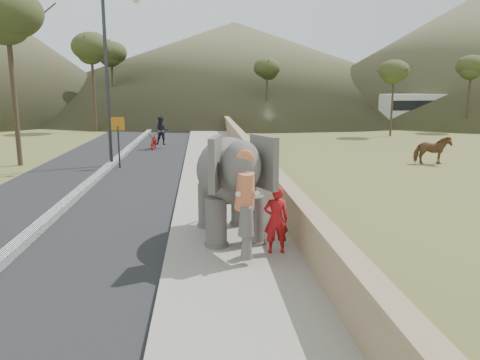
# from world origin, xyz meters

# --- Properties ---
(ground) EXTENTS (160.00, 160.00, 0.00)m
(ground) POSITION_xyz_m (0.00, 0.00, 0.00)
(ground) COLOR olive
(ground) RESTS_ON ground
(road) EXTENTS (7.00, 120.00, 0.03)m
(road) POSITION_xyz_m (-5.00, 10.00, 0.01)
(road) COLOR black
(road) RESTS_ON ground
(median) EXTENTS (0.35, 120.00, 0.22)m
(median) POSITION_xyz_m (-5.00, 10.00, 0.11)
(median) COLOR black
(median) RESTS_ON ground
(walkway) EXTENTS (3.00, 120.00, 0.15)m
(walkway) POSITION_xyz_m (0.00, 10.00, 0.07)
(walkway) COLOR #9E9687
(walkway) RESTS_ON ground
(parapet) EXTENTS (0.30, 120.00, 1.10)m
(parapet) POSITION_xyz_m (1.65, 10.00, 0.55)
(parapet) COLOR tan
(parapet) RESTS_ON ground
(lamppost) EXTENTS (1.76, 0.36, 8.00)m
(lamppost) POSITION_xyz_m (-4.69, 14.64, 4.87)
(lamppost) COLOR #2E2E33
(lamppost) RESTS_ON ground
(signboard) EXTENTS (0.60, 0.08, 2.40)m
(signboard) POSITION_xyz_m (-4.50, 13.97, 1.64)
(signboard) COLOR #2D2D33
(signboard) RESTS_ON ground
(cow) EXTENTS (1.76, 1.00, 1.41)m
(cow) POSITION_xyz_m (10.70, 13.84, 0.71)
(cow) COLOR brown
(cow) RESTS_ON ground
(distant_car) EXTENTS (4.25, 1.75, 1.44)m
(distant_car) POSITION_xyz_m (20.71, 36.53, 0.72)
(distant_car) COLOR silver
(distant_car) RESTS_ON ground
(bus_white) EXTENTS (11.16, 3.31, 3.10)m
(bus_white) POSITION_xyz_m (22.09, 35.39, 1.55)
(bus_white) COLOR silver
(bus_white) RESTS_ON ground
(hill_far) EXTENTS (80.00, 80.00, 14.00)m
(hill_far) POSITION_xyz_m (5.00, 70.00, 7.00)
(hill_far) COLOR brown
(hill_far) RESTS_ON ground
(elephant_and_man) EXTENTS (2.30, 3.71, 2.56)m
(elephant_and_man) POSITION_xyz_m (0.02, 3.03, 1.42)
(elephant_and_man) COLOR #66615C
(elephant_and_man) RESTS_ON ground
(motorcyclist) EXTENTS (1.30, 1.90, 2.01)m
(motorcyclist) POSITION_xyz_m (-3.31, 20.82, 0.78)
(motorcyclist) COLOR maroon
(motorcyclist) RESTS_ON ground
(trees) EXTENTS (48.48, 43.36, 8.87)m
(trees) POSITION_xyz_m (2.80, 29.41, 3.90)
(trees) COLOR #473828
(trees) RESTS_ON ground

